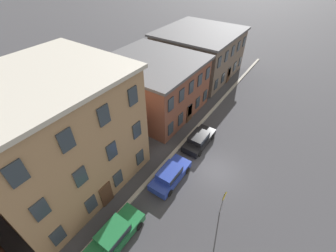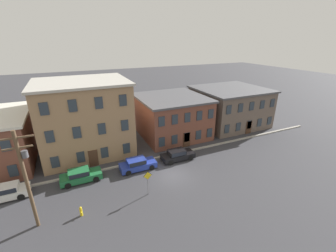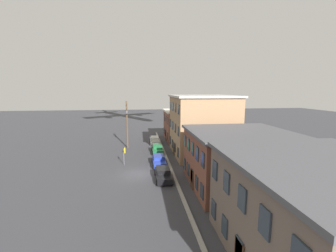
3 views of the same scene
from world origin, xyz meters
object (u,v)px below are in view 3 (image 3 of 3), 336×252
(car_blue, at_px, (159,160))
(caution_sign, at_px, (124,153))
(utility_pole, at_px, (127,122))
(car_white, at_px, (155,140))
(fire_hydrant, at_px, (125,150))
(car_green, at_px, (157,148))
(car_black, at_px, (163,173))

(car_blue, distance_m, caution_sign, 5.16)
(utility_pole, bearing_deg, car_white, 121.05)
(fire_hydrant, bearing_deg, utility_pole, 174.39)
(caution_sign, bearing_deg, car_green, 138.67)
(car_white, height_order, car_black, same)
(car_green, bearing_deg, utility_pole, -126.06)
(car_white, xyz_separation_m, fire_hydrant, (6.63, -5.64, -0.27))
(caution_sign, bearing_deg, utility_pole, 179.75)
(utility_pole, height_order, fire_hydrant, utility_pole)
(caution_sign, bearing_deg, fire_hydrant, -177.41)
(car_white, relative_size, utility_pole, 0.50)
(car_white, height_order, car_green, same)
(car_blue, bearing_deg, car_black, 0.53)
(car_black, relative_size, caution_sign, 1.63)
(car_blue, relative_size, caution_sign, 1.63)
(car_white, distance_m, utility_pole, 7.49)
(car_blue, height_order, utility_pole, utility_pole)
(car_green, height_order, car_blue, same)
(car_white, distance_m, car_black, 19.05)
(caution_sign, distance_m, utility_pole, 10.44)
(car_green, distance_m, utility_pole, 7.80)
(car_green, relative_size, car_blue, 1.00)
(utility_pole, bearing_deg, car_blue, 25.70)
(car_blue, height_order, caution_sign, caution_sign)
(car_green, xyz_separation_m, car_black, (12.00, -0.26, 0.00))
(caution_sign, height_order, fire_hydrant, caution_sign)
(fire_hydrant, bearing_deg, car_blue, 37.52)
(car_green, height_order, utility_pole, utility_pole)
(car_blue, bearing_deg, fire_hydrant, -142.48)
(car_blue, height_order, fire_hydrant, car_blue)
(car_blue, xyz_separation_m, utility_pole, (-10.38, -5.00, 4.22))
(utility_pole, xyz_separation_m, fire_hydrant, (3.43, -0.34, -4.48))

